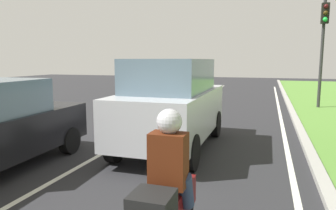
# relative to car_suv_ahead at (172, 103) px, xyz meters

# --- Properties ---
(ground_plane) EXTENTS (60.00, 60.00, 0.00)m
(ground_plane) POSITION_rel_car_suv_ahead_xyz_m (-0.76, 4.67, -1.17)
(ground_plane) COLOR #262628
(lane_line_center) EXTENTS (0.12, 32.00, 0.01)m
(lane_line_center) POSITION_rel_car_suv_ahead_xyz_m (-1.46, 4.67, -1.16)
(lane_line_center) COLOR silver
(lane_line_center) RESTS_ON ground
(lane_line_right_edge) EXTENTS (0.12, 32.00, 0.01)m
(lane_line_right_edge) POSITION_rel_car_suv_ahead_xyz_m (2.84, 4.67, -1.16)
(lane_line_right_edge) COLOR silver
(lane_line_right_edge) RESTS_ON ground
(curb_right) EXTENTS (0.24, 48.00, 0.12)m
(curb_right) POSITION_rel_car_suv_ahead_xyz_m (3.34, 4.67, -1.11)
(curb_right) COLOR #9E9B93
(curb_right) RESTS_ON ground
(car_suv_ahead) EXTENTS (1.97, 4.50, 2.28)m
(car_suv_ahead) POSITION_rel_car_suv_ahead_xyz_m (0.00, 0.00, 0.00)
(car_suv_ahead) COLOR #B7BABF
(car_suv_ahead) RESTS_ON ground
(rider_person) EXTENTS (0.50, 0.40, 1.16)m
(rider_person) POSITION_rel_car_suv_ahead_xyz_m (1.31, -4.41, 0.02)
(rider_person) COLOR #4C1E0C
(rider_person) RESTS_ON ground
(traffic_light_near_right) EXTENTS (0.32, 0.50, 4.97)m
(traffic_light_near_right) POSITION_rel_car_suv_ahead_xyz_m (4.60, 8.38, 2.22)
(traffic_light_near_right) COLOR #2D2D2D
(traffic_light_near_right) RESTS_ON ground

